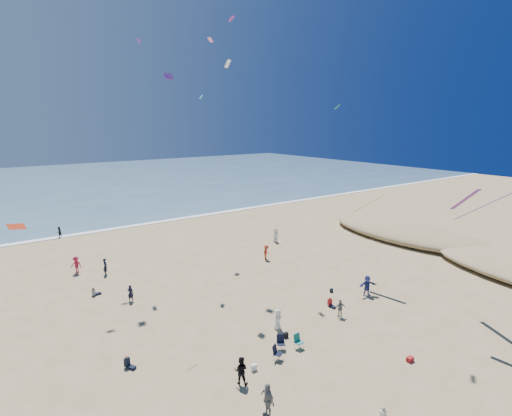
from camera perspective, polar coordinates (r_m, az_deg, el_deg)
ocean at (r=108.31m, az=-29.30°, el=2.67°), size 220.00×100.00×0.06m
surf_line at (r=59.79m, az=-23.13°, el=-3.31°), size 220.00×1.20×0.08m
standing_flyers at (r=34.57m, az=-4.22°, el=-11.99°), size 33.68×55.68×1.89m
seated_group at (r=27.79m, az=-0.20°, el=-19.44°), size 17.25×29.11×0.84m
chair_cluster at (r=27.99m, az=4.33°, el=-19.04°), size 2.72×1.62×1.00m
white_tote at (r=26.45m, az=-0.30°, el=-21.82°), size 0.35×0.20×0.40m
black_backpack at (r=29.79m, az=4.30°, el=-17.64°), size 0.30×0.22×0.38m
cooler at (r=29.00m, az=21.14°, el=-19.50°), size 0.45×0.30×0.30m
navy_bag at (r=37.25m, az=10.72°, el=-11.49°), size 0.28×0.18×0.34m
kites_aloft at (r=33.13m, az=6.56°, el=12.07°), size 32.60×36.30×24.62m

